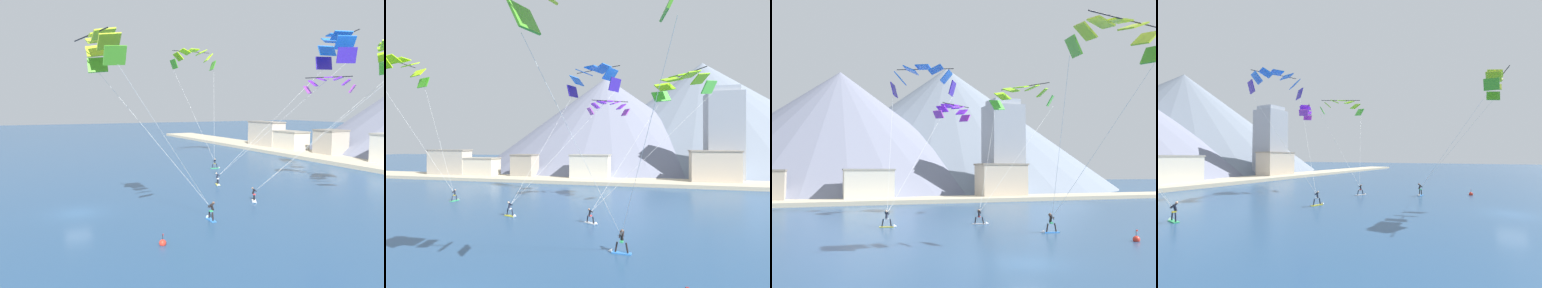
# 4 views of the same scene
# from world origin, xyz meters

# --- Properties ---
(ground_plane) EXTENTS (400.00, 400.00, 0.00)m
(ground_plane) POSITION_xyz_m (0.00, 0.00, 0.00)
(ground_plane) COLOR navy
(kitesurfer_near_lead) EXTENTS (1.77, 0.97, 1.75)m
(kitesurfer_near_lead) POSITION_xyz_m (-5.36, 18.97, 0.52)
(kitesurfer_near_lead) COLOR yellow
(kitesurfer_near_lead) RESTS_ON ground
(kitesurfer_near_trail) EXTENTS (1.77, 0.65, 1.81)m
(kitesurfer_near_trail) POSITION_xyz_m (7.64, 10.68, 0.56)
(kitesurfer_near_trail) COLOR #337FDB
(kitesurfer_near_trail) RESTS_ON ground
(kitesurfer_mid_center) EXTENTS (0.66, 1.78, 1.77)m
(kitesurfer_mid_center) POSITION_xyz_m (-17.40, 25.53, 0.53)
(kitesurfer_mid_center) COLOR #33B266
(kitesurfer_mid_center) RESTS_ON ground
(kitesurfer_far_left) EXTENTS (1.70, 1.23, 1.64)m
(kitesurfer_far_left) POSITION_xyz_m (4.04, 18.14, 0.44)
(kitesurfer_far_left) COLOR white
(kitesurfer_far_left) RESTS_ON ground
(parafoil_kite_near_lead) EXTENTS (11.11, 16.15, 18.38)m
(parafoil_kite_near_lead) POSITION_xyz_m (1.22, 32.47, 18.11)
(parafoil_kite_near_lead) COLOR #301D9C
(parafoil_kite_near_trail) EXTENTS (7.60, 10.99, 14.88)m
(parafoil_kite_near_trail) POSITION_xyz_m (7.57, 1.05, 15.04)
(parafoil_kite_near_trail) COLOR #4BA527
(parafoil_kite_mid_center) EXTENTS (11.48, 8.79, 19.95)m
(parafoil_kite_mid_center) POSITION_xyz_m (-27.61, 26.31, 19.79)
(parafoil_kite_mid_center) COLOR #37941B
(parafoil_kite_distant_high_outer) EXTENTS (5.66, 4.22, 1.99)m
(parafoil_kite_distant_high_outer) POSITION_xyz_m (4.17, 28.59, 13.27)
(parafoil_kite_distant_high_outer) COLOR #B13EC4
(race_marker_buoy) EXTENTS (0.56, 0.56, 1.02)m
(race_marker_buoy) POSITION_xyz_m (11.70, 4.33, 0.16)
(race_marker_buoy) COLOR red
(race_marker_buoy) RESTS_ON ground
(shore_building_harbour_front) EXTENTS (10.37, 4.21, 6.81)m
(shore_building_harbour_front) POSITION_xyz_m (-39.10, 52.45, 3.42)
(shore_building_harbour_front) COLOR #B7AD9E
(shore_building_harbour_front) RESTS_ON ground
(shore_building_quay_east) EXTENTS (5.51, 5.13, 5.72)m
(shore_building_quay_east) POSITION_xyz_m (-19.74, 54.33, 2.87)
(shore_building_quay_east) COLOR #A89E8E
(shore_building_quay_east) RESTS_ON ground
(shore_building_quay_west) EXTENTS (8.26, 4.74, 4.88)m
(shore_building_quay_west) POSITION_xyz_m (-30.47, 52.82, 2.45)
(shore_building_quay_west) COLOR beige
(shore_building_quay_west) RESTS_ON ground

